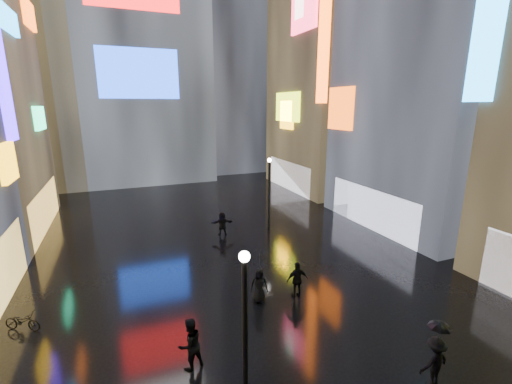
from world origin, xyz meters
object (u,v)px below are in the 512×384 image
pedestrian_3 (297,280)px  bicycle (22,321)px  lamp_near (245,328)px  lamp_far (269,189)px

pedestrian_3 → bicycle: size_ratio=1.15×
lamp_near → bicycle: lamp_near is taller
pedestrian_3 → lamp_far: bearing=-98.3°
lamp_near → lamp_far: size_ratio=1.00×
lamp_far → lamp_near: bearing=-116.4°
lamp_near → pedestrian_3: lamp_near is taller
lamp_far → pedestrian_3: bearing=-106.0°
lamp_near → lamp_far: 15.99m
lamp_near → pedestrian_3: bearing=48.8°
lamp_far → bicycle: 16.09m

